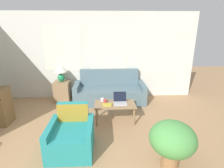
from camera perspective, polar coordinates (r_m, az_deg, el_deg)
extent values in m
cube|color=silver|center=(5.45, -7.58, 8.88)|extent=(6.54, 0.05, 2.60)
cube|color=white|center=(5.52, -15.91, 11.09)|extent=(1.10, 0.01, 1.30)
cube|color=white|center=(5.38, -1.10, 11.59)|extent=(1.10, 0.01, 1.30)
cube|color=slate|center=(5.23, -0.75, -3.66)|extent=(1.79, 0.82, 0.43)
cube|color=slate|center=(5.48, -0.88, 0.13)|extent=(1.79, 0.12, 0.93)
cube|color=slate|center=(5.27, -11.31, -3.00)|extent=(0.14, 0.82, 0.58)
cube|color=slate|center=(5.32, 9.68, -2.69)|extent=(0.14, 0.82, 0.58)
cube|color=teal|center=(3.35, -13.13, -17.53)|extent=(0.57, 0.80, 0.42)
cube|color=teal|center=(3.54, -12.34, -11.80)|extent=(0.57, 0.10, 0.79)
cube|color=teal|center=(3.39, -19.02, -16.37)|extent=(0.10, 0.80, 0.54)
cube|color=teal|center=(3.27, -7.15, -16.83)|extent=(0.10, 0.80, 0.54)
cube|color=#A87F28|center=(3.45, -12.59, -10.87)|extent=(0.58, 0.01, 0.57)
cube|color=#937551|center=(5.51, -15.87, -2.27)|extent=(0.45, 0.45, 0.61)
ellipsoid|color=#1E8451|center=(5.38, -16.25, 1.99)|extent=(0.21, 0.21, 0.24)
cylinder|color=tan|center=(5.35, -16.38, 3.55)|extent=(0.02, 0.02, 0.06)
cone|color=white|center=(5.31, -16.52, 5.08)|extent=(0.38, 0.38, 0.23)
cube|color=#8E704C|center=(4.07, 0.97, -6.64)|extent=(0.94, 0.50, 0.03)
cylinder|color=#8E704C|center=(3.99, -5.00, -10.91)|extent=(0.04, 0.04, 0.43)
cylinder|color=#8E704C|center=(4.04, 7.20, -10.61)|extent=(0.04, 0.04, 0.43)
cylinder|color=#8E704C|center=(4.35, -4.80, -8.37)|extent=(0.04, 0.04, 0.43)
cylinder|color=#8E704C|center=(4.39, 6.32, -8.14)|extent=(0.04, 0.04, 0.43)
cube|color=#B7B7BC|center=(4.05, 2.72, -6.41)|extent=(0.30, 0.23, 0.02)
cube|color=black|center=(4.13, 2.57, -4.08)|extent=(0.30, 0.07, 0.22)
cylinder|color=#B23D38|center=(4.11, -2.19, -5.54)|extent=(0.08, 0.08, 0.08)
cylinder|color=white|center=(4.19, -3.18, -5.11)|extent=(0.08, 0.08, 0.08)
cube|color=gold|center=(3.97, -1.57, -6.78)|extent=(0.20, 0.13, 0.04)
cylinder|color=#996B42|center=(3.13, 18.37, -22.56)|extent=(0.26, 0.26, 0.27)
ellipsoid|color=#4C9347|center=(2.90, 19.15, -16.47)|extent=(0.70, 0.70, 0.53)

